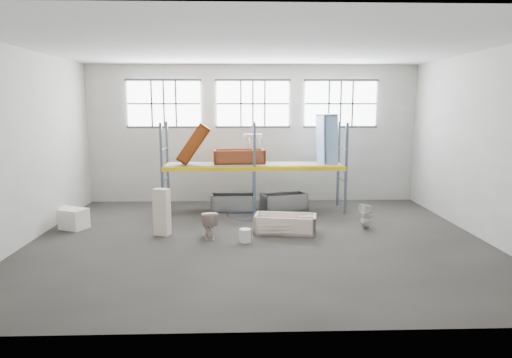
{
  "coord_description": "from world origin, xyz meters",
  "views": [
    {
      "loc": [
        -0.44,
        -11.72,
        3.57
      ],
      "look_at": [
        0.0,
        1.5,
        1.4
      ],
      "focal_mm": 31.9,
      "sensor_mm": 36.0,
      "label": 1
    }
  ],
  "objects_px": {
    "steel_tub_left": "(234,203)",
    "bucket": "(245,236)",
    "steel_tub_right": "(284,202)",
    "rust_tub_flat": "(239,157)",
    "toilet_beige": "(209,224)",
    "bathtub_beige": "(285,224)",
    "blue_tub_upright": "(327,140)",
    "toilet_white": "(367,216)",
    "cistern_tall": "(162,212)",
    "carton_near": "(74,219)"
  },
  "relations": [
    {
      "from": "steel_tub_right",
      "to": "rust_tub_flat",
      "type": "relative_size",
      "value": 0.89
    },
    {
      "from": "bathtub_beige",
      "to": "toilet_white",
      "type": "xyz_separation_m",
      "value": [
        2.41,
        0.37,
        0.11
      ]
    },
    {
      "from": "bathtub_beige",
      "to": "rust_tub_flat",
      "type": "xyz_separation_m",
      "value": [
        -1.3,
        2.96,
        1.57
      ]
    },
    {
      "from": "steel_tub_right",
      "to": "rust_tub_flat",
      "type": "height_order",
      "value": "rust_tub_flat"
    },
    {
      "from": "rust_tub_flat",
      "to": "toilet_white",
      "type": "bearing_deg",
      "value": -34.8
    },
    {
      "from": "bathtub_beige",
      "to": "rust_tub_flat",
      "type": "relative_size",
      "value": 1.0
    },
    {
      "from": "steel_tub_left",
      "to": "bucket",
      "type": "bearing_deg",
      "value": -84.31
    },
    {
      "from": "toilet_white",
      "to": "rust_tub_flat",
      "type": "relative_size",
      "value": 0.42
    },
    {
      "from": "steel_tub_left",
      "to": "steel_tub_right",
      "type": "bearing_deg",
      "value": 3.19
    },
    {
      "from": "steel_tub_right",
      "to": "bucket",
      "type": "height_order",
      "value": "steel_tub_right"
    },
    {
      "from": "cistern_tall",
      "to": "rust_tub_flat",
      "type": "distance_m",
      "value": 3.91
    },
    {
      "from": "toilet_beige",
      "to": "bucket",
      "type": "xyz_separation_m",
      "value": [
        0.98,
        -0.45,
        -0.2
      ]
    },
    {
      "from": "bucket",
      "to": "bathtub_beige",
      "type": "bearing_deg",
      "value": 37.14
    },
    {
      "from": "toilet_beige",
      "to": "carton_near",
      "type": "distance_m",
      "value": 4.11
    },
    {
      "from": "bathtub_beige",
      "to": "cistern_tall",
      "type": "height_order",
      "value": "cistern_tall"
    },
    {
      "from": "bathtub_beige",
      "to": "steel_tub_left",
      "type": "bearing_deg",
      "value": 129.07
    },
    {
      "from": "toilet_white",
      "to": "carton_near",
      "type": "relative_size",
      "value": 1.07
    },
    {
      "from": "blue_tub_upright",
      "to": "bucket",
      "type": "xyz_separation_m",
      "value": [
        -2.82,
        -3.81,
        -2.22
      ]
    },
    {
      "from": "cistern_tall",
      "to": "toilet_white",
      "type": "bearing_deg",
      "value": 23.53
    },
    {
      "from": "bathtub_beige",
      "to": "rust_tub_flat",
      "type": "distance_m",
      "value": 3.59
    },
    {
      "from": "bathtub_beige",
      "to": "carton_near",
      "type": "distance_m",
      "value": 6.13
    },
    {
      "from": "blue_tub_upright",
      "to": "bucket",
      "type": "height_order",
      "value": "blue_tub_upright"
    },
    {
      "from": "toilet_beige",
      "to": "bucket",
      "type": "height_order",
      "value": "toilet_beige"
    },
    {
      "from": "toilet_beige",
      "to": "steel_tub_right",
      "type": "height_order",
      "value": "toilet_beige"
    },
    {
      "from": "bathtub_beige",
      "to": "blue_tub_upright",
      "type": "distance_m",
      "value": 4.01
    },
    {
      "from": "toilet_beige",
      "to": "blue_tub_upright",
      "type": "bearing_deg",
      "value": -148.12
    },
    {
      "from": "cistern_tall",
      "to": "steel_tub_right",
      "type": "relative_size",
      "value": 0.85
    },
    {
      "from": "steel_tub_left",
      "to": "blue_tub_upright",
      "type": "height_order",
      "value": "blue_tub_upright"
    },
    {
      "from": "rust_tub_flat",
      "to": "carton_near",
      "type": "distance_m",
      "value": 5.55
    },
    {
      "from": "bathtub_beige",
      "to": "blue_tub_upright",
      "type": "bearing_deg",
      "value": 70.7
    },
    {
      "from": "toilet_white",
      "to": "steel_tub_right",
      "type": "height_order",
      "value": "toilet_white"
    },
    {
      "from": "steel_tub_right",
      "to": "rust_tub_flat",
      "type": "distance_m",
      "value": 2.17
    },
    {
      "from": "cistern_tall",
      "to": "bucket",
      "type": "bearing_deg",
      "value": 0.65
    },
    {
      "from": "toilet_beige",
      "to": "toilet_white",
      "type": "distance_m",
      "value": 4.6
    },
    {
      "from": "cistern_tall",
      "to": "bathtub_beige",
      "type": "bearing_deg",
      "value": 20.71
    },
    {
      "from": "cistern_tall",
      "to": "bucket",
      "type": "height_order",
      "value": "cistern_tall"
    },
    {
      "from": "bathtub_beige",
      "to": "steel_tub_right",
      "type": "relative_size",
      "value": 1.13
    },
    {
      "from": "steel_tub_right",
      "to": "blue_tub_upright",
      "type": "xyz_separation_m",
      "value": [
        1.46,
        0.12,
        2.12
      ]
    },
    {
      "from": "steel_tub_left",
      "to": "carton_near",
      "type": "height_order",
      "value": "carton_near"
    },
    {
      "from": "toilet_beige",
      "to": "steel_tub_left",
      "type": "distance_m",
      "value": 3.21
    },
    {
      "from": "toilet_beige",
      "to": "steel_tub_right",
      "type": "bearing_deg",
      "value": -135.46
    },
    {
      "from": "toilet_white",
      "to": "blue_tub_upright",
      "type": "distance_m",
      "value": 3.36
    },
    {
      "from": "toilet_white",
      "to": "carton_near",
      "type": "xyz_separation_m",
      "value": [
        -8.51,
        0.24,
        -0.07
      ]
    },
    {
      "from": "steel_tub_right",
      "to": "blue_tub_upright",
      "type": "height_order",
      "value": "blue_tub_upright"
    },
    {
      "from": "rust_tub_flat",
      "to": "bathtub_beige",
      "type": "bearing_deg",
      "value": -66.19
    },
    {
      "from": "steel_tub_left",
      "to": "steel_tub_right",
      "type": "height_order",
      "value": "steel_tub_right"
    },
    {
      "from": "steel_tub_left",
      "to": "rust_tub_flat",
      "type": "relative_size",
      "value": 0.88
    },
    {
      "from": "bathtub_beige",
      "to": "steel_tub_left",
      "type": "relative_size",
      "value": 1.14
    },
    {
      "from": "toilet_beige",
      "to": "rust_tub_flat",
      "type": "relative_size",
      "value": 0.44
    },
    {
      "from": "toilet_white",
      "to": "cistern_tall",
      "type": "bearing_deg",
      "value": -107.1
    }
  ]
}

